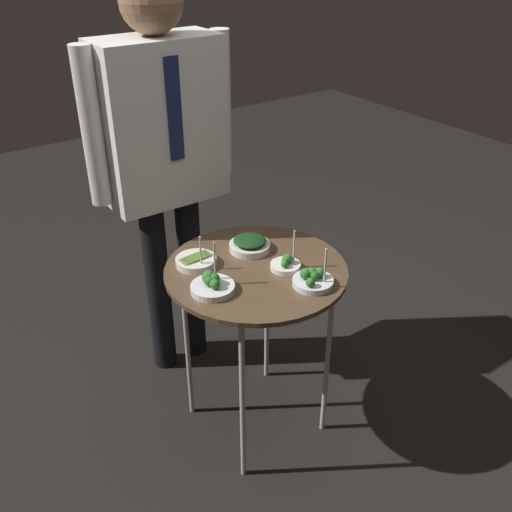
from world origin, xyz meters
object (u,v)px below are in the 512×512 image
object	(u,v)px
serving_cart	(256,282)
bowl_asparagus_far_rim	(196,261)
bowl_broccoli_mid_right	(286,264)
bowl_broccoli_back_left	(313,280)
waiter_figure	(163,142)
bowl_spinach_near_rim	(250,244)
bowl_broccoli_mid_left	(212,285)

from	to	relation	value
serving_cart	bowl_asparagus_far_rim	xyz separation A→B (m)	(-0.16, 0.15, 0.07)
serving_cart	bowl_asparagus_far_rim	world-z (taller)	bowl_asparagus_far_rim
bowl_broccoli_mid_right	bowl_broccoli_back_left	world-z (taller)	bowl_broccoli_back_left
bowl_broccoli_mid_right	waiter_figure	bearing A→B (deg)	103.01
serving_cart	bowl_spinach_near_rim	bearing A→B (deg)	64.86
serving_cart	bowl_broccoli_mid_right	xyz separation A→B (m)	(0.08, -0.07, 0.08)
bowl_broccoli_mid_right	waiter_figure	distance (m)	0.71
bowl_spinach_near_rim	bowl_broccoli_mid_left	bearing A→B (deg)	-149.08
bowl_spinach_near_rim	serving_cart	bearing A→B (deg)	-115.14
bowl_broccoli_mid_right	bowl_broccoli_back_left	bearing A→B (deg)	-85.81
bowl_spinach_near_rim	waiter_figure	world-z (taller)	waiter_figure
bowl_asparagus_far_rim	bowl_broccoli_back_left	distance (m)	0.43
bowl_asparagus_far_rim	bowl_broccoli_mid_left	size ratio (longest dim) A/B	0.91
bowl_spinach_near_rim	bowl_broccoli_mid_left	world-z (taller)	bowl_broccoli_mid_left
bowl_asparagus_far_rim	waiter_figure	world-z (taller)	waiter_figure
serving_cart	bowl_spinach_near_rim	size ratio (longest dim) A/B	4.87
bowl_spinach_near_rim	waiter_figure	bearing A→B (deg)	105.08
bowl_broccoli_back_left	waiter_figure	xyz separation A→B (m)	(-0.15, 0.76, 0.30)
bowl_broccoli_back_left	waiter_figure	bearing A→B (deg)	101.45
serving_cart	bowl_broccoli_mid_left	bearing A→B (deg)	-170.27
bowl_asparagus_far_rim	bowl_broccoli_mid_left	world-z (taller)	bowl_broccoli_mid_left
bowl_asparagus_far_rim	bowl_broccoli_back_left	xyz separation A→B (m)	(0.26, -0.35, 0.01)
waiter_figure	serving_cart	bearing A→B (deg)	-83.91
bowl_broccoli_mid_right	bowl_asparagus_far_rim	xyz separation A→B (m)	(-0.25, 0.21, -0.00)
bowl_spinach_near_rim	bowl_broccoli_back_left	distance (m)	0.33
bowl_broccoli_back_left	serving_cart	bearing A→B (deg)	114.93
bowl_spinach_near_rim	waiter_figure	xyz separation A→B (m)	(-0.12, 0.43, 0.30)
bowl_broccoli_mid_right	bowl_asparagus_far_rim	bearing A→B (deg)	139.58
bowl_broccoli_mid_right	bowl_spinach_near_rim	size ratio (longest dim) A/B	0.96
bowl_broccoli_mid_left	bowl_broccoli_back_left	world-z (taller)	bowl_broccoli_mid_left
bowl_spinach_near_rim	bowl_broccoli_mid_left	distance (m)	0.31
bowl_broccoli_mid_right	bowl_broccoli_back_left	xyz separation A→B (m)	(0.01, -0.14, 0.00)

